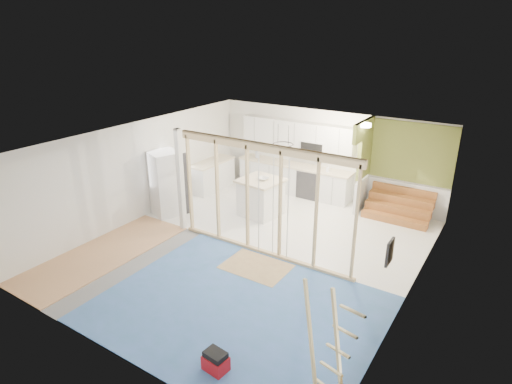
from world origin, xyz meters
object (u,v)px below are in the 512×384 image
Objects in this scene: fridge at (166,184)px; ladder at (328,348)px; island at (261,198)px; toolbox at (216,362)px.

fridge is 7.13m from ladder.
island is 6.27m from ladder.
ladder is (6.23, -3.46, 0.02)m from fridge.
island reaches higher than toolbox.
fridge is 1.52× the size of island.
fridge is 1.00× the size of ladder.
fridge reaches higher than island.
toolbox is at bearing -141.75° from ladder.
toolbox is at bearing -18.49° from fridge.
ladder is at bearing -7.84° from fridge.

